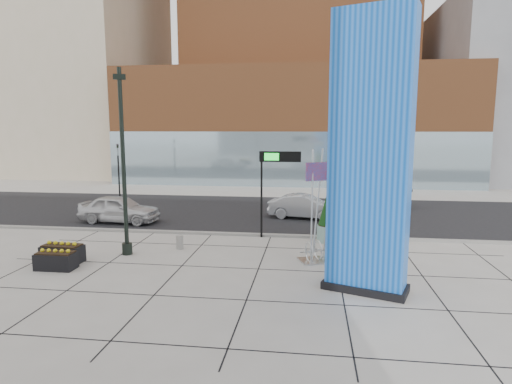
# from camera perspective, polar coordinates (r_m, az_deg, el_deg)

# --- Properties ---
(ground) EXTENTS (160.00, 160.00, 0.00)m
(ground) POSITION_cam_1_polar(r_m,az_deg,el_deg) (17.59, -2.55, -9.05)
(ground) COLOR #9E9991
(ground) RESTS_ON ground
(street_asphalt) EXTENTS (80.00, 12.00, 0.02)m
(street_asphalt) POSITION_cam_1_polar(r_m,az_deg,el_deg) (27.20, 1.11, -2.72)
(street_asphalt) COLOR black
(street_asphalt) RESTS_ON ground
(curb_edge) EXTENTS (80.00, 0.30, 0.12)m
(curb_edge) POSITION_cam_1_polar(r_m,az_deg,el_deg) (21.38, -0.68, -5.70)
(curb_edge) COLOR gray
(curb_edge) RESTS_ON ground
(tower_podium) EXTENTS (34.00, 10.00, 11.00)m
(tower_podium) POSITION_cam_1_polar(r_m,az_deg,el_deg) (43.56, 4.96, 8.73)
(tower_podium) COLOR #98542C
(tower_podium) RESTS_ON ground
(tower_glass_front) EXTENTS (34.00, 0.60, 5.00)m
(tower_glass_front) POSITION_cam_1_polar(r_m,az_deg,el_deg) (38.86, 4.59, 4.34)
(tower_glass_front) COLOR #8CA5B2
(tower_glass_front) RESTS_ON ground
(building_beige_left) EXTENTS (18.00, 20.00, 34.00)m
(building_beige_left) POSITION_cam_1_polar(r_m,az_deg,el_deg) (59.38, -23.26, 19.20)
(building_beige_left) COLOR tan
(building_beige_left) RESTS_ON ground
(blue_pylon) EXTENTS (2.92, 2.04, 8.93)m
(blue_pylon) POSITION_cam_1_polar(r_m,az_deg,el_deg) (14.00, 14.95, 4.16)
(blue_pylon) COLOR blue
(blue_pylon) RESTS_ON ground
(lamp_post) EXTENTS (0.53, 0.42, 7.72)m
(lamp_post) POSITION_cam_1_polar(r_m,az_deg,el_deg) (18.53, -17.18, 1.48)
(lamp_post) COLOR black
(lamp_post) RESTS_ON ground
(public_art_sculpture) EXTENTS (2.22, 1.66, 4.53)m
(public_art_sculpture) POSITION_cam_1_polar(r_m,az_deg,el_deg) (17.43, 9.17, -5.26)
(public_art_sculpture) COLOR silver
(public_art_sculpture) RESTS_ON ground
(concrete_bollard) EXTENTS (0.32, 0.32, 0.62)m
(concrete_bollard) POSITION_cam_1_polar(r_m,az_deg,el_deg) (19.35, -10.13, -6.59)
(concrete_bollard) COLOR gray
(concrete_bollard) RESTS_ON ground
(overhead_street_sign) EXTENTS (1.99, 0.25, 4.21)m
(overhead_street_sign) POSITION_cam_1_polar(r_m,az_deg,el_deg) (20.45, 2.75, 3.76)
(overhead_street_sign) COLOR black
(overhead_street_sign) RESTS_ON ground
(round_planter_east) EXTENTS (0.88, 0.88, 2.20)m
(round_planter_east) POSITION_cam_1_polar(r_m,az_deg,el_deg) (20.80, 16.04, -3.66)
(round_planter_east) COLOR #7CA79F
(round_planter_east) RESTS_ON ground
(round_planter_mid) EXTENTS (1.10, 1.10, 2.74)m
(round_planter_mid) POSITION_cam_1_polar(r_m,az_deg,el_deg) (20.63, 13.61, -2.94)
(round_planter_mid) COLOR #7CA79F
(round_planter_mid) RESTS_ON ground
(round_planter_west) EXTENTS (1.12, 1.12, 2.79)m
(round_planter_west) POSITION_cam_1_polar(r_m,az_deg,el_deg) (20.36, 9.74, -2.90)
(round_planter_west) COLOR #7CA79F
(round_planter_west) RESTS_ON ground
(box_planter_north) EXTENTS (1.46, 0.75, 0.80)m
(box_planter_north) POSITION_cam_1_polar(r_m,az_deg,el_deg) (18.07, -25.13, -8.18)
(box_planter_north) COLOR black
(box_planter_north) RESTS_ON ground
(box_planter_south) EXTENTS (1.63, 0.90, 0.87)m
(box_planter_south) POSITION_cam_1_polar(r_m,az_deg,el_deg) (18.82, -24.41, -7.38)
(box_planter_south) COLOR black
(box_planter_south) RESTS_ON ground
(car_white_west) EXTENTS (4.63, 2.12, 1.54)m
(car_white_west) POSITION_cam_1_polar(r_m,az_deg,el_deg) (25.38, -17.75, -2.20)
(car_white_west) COLOR silver
(car_white_west) RESTS_ON ground
(car_silver_mid) EXTENTS (4.44, 2.16, 1.40)m
(car_silver_mid) POSITION_cam_1_polar(r_m,az_deg,el_deg) (25.44, 6.54, -1.98)
(car_silver_mid) COLOR #B2B5BA
(car_silver_mid) RESTS_ON ground
(car_dark_east) EXTENTS (5.02, 3.05, 1.36)m
(car_dark_east) POSITION_cam_1_polar(r_m,az_deg,el_deg) (29.55, 15.39, -0.81)
(car_dark_east) COLOR black
(car_dark_east) RESTS_ON ground
(traffic_signal) EXTENTS (0.15, 0.18, 4.10)m
(traffic_signal) POSITION_cam_1_polar(r_m,az_deg,el_deg) (35.00, -17.87, 3.17)
(traffic_signal) COLOR black
(traffic_signal) RESTS_ON ground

